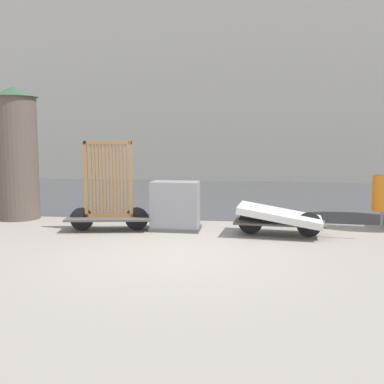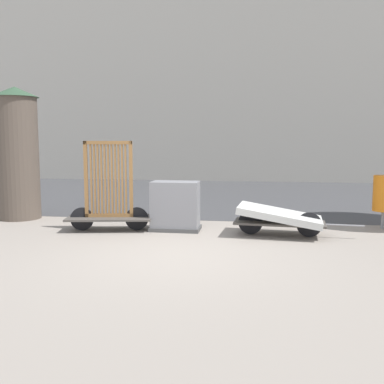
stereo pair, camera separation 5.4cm
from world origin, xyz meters
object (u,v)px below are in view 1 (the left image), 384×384
(utility_cabinet, at_px, (175,208))
(trash_bin, at_px, (383,193))
(bike_cart_with_bedframe, at_px, (109,201))
(advertising_column, at_px, (16,152))
(bike_cart_with_mattress, at_px, (280,217))

(utility_cabinet, bearing_deg, trash_bin, 10.68)
(bike_cart_with_bedframe, xyz_separation_m, advertising_column, (-2.57, 1.02, 0.95))
(bike_cart_with_bedframe, distance_m, utility_cabinet, 1.37)
(utility_cabinet, bearing_deg, advertising_column, 168.33)
(advertising_column, bearing_deg, bike_cart_with_mattress, -9.65)
(advertising_column, bearing_deg, utility_cabinet, -11.67)
(trash_bin, xyz_separation_m, advertising_column, (-8.20, 0.00, 0.82))
(utility_cabinet, xyz_separation_m, trash_bin, (4.28, 0.81, 0.28))
(bike_cart_with_bedframe, bearing_deg, bike_cart_with_mattress, -10.28)
(bike_cart_with_mattress, xyz_separation_m, utility_cabinet, (-2.11, 0.22, 0.09))
(bike_cart_with_bedframe, relative_size, utility_cabinet, 2.40)
(trash_bin, distance_m, advertising_column, 8.24)
(bike_cart_with_mattress, relative_size, trash_bin, 2.19)
(bike_cart_with_bedframe, height_order, bike_cart_with_mattress, bike_cart_with_bedframe)
(bike_cart_with_mattress, xyz_separation_m, trash_bin, (2.18, 1.02, 0.37))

